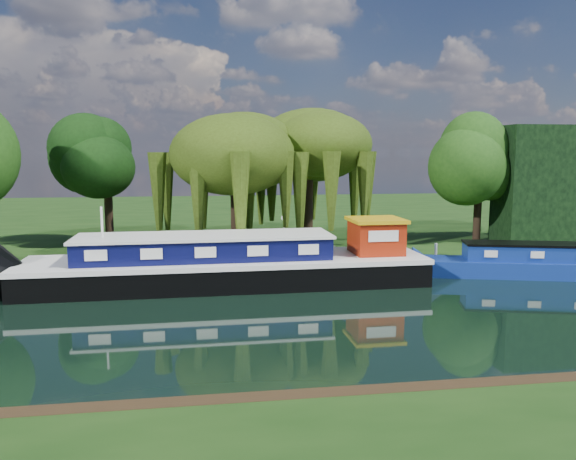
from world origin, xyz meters
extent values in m
plane|color=black|center=(0.00, 0.00, 0.00)|extent=(120.00, 120.00, 0.00)
cube|color=black|center=(0.00, 34.00, 0.23)|extent=(120.00, 52.00, 0.45)
cube|color=black|center=(-3.01, 6.04, 0.50)|extent=(19.95, 4.74, 1.33)
cube|color=silver|center=(-3.01, 6.04, 1.27)|extent=(20.06, 4.83, 0.24)
cube|color=#090C39|center=(-4.12, 6.02, 1.93)|extent=(12.38, 3.38, 1.05)
cube|color=silver|center=(-4.12, 6.02, 2.52)|extent=(12.60, 3.60, 0.13)
cube|color=maroon|center=(4.72, 6.16, 2.23)|extent=(2.47, 2.47, 1.66)
cube|color=#C6990D|center=(4.72, 6.16, 3.15)|extent=(2.75, 2.75, 0.18)
cylinder|color=silver|center=(-8.98, 5.94, 2.73)|extent=(0.11, 0.11, 2.65)
cube|color=navy|center=(14.38, 5.30, 0.37)|extent=(13.50, 5.69, 1.00)
cube|color=navy|center=(14.38, 5.30, 1.29)|extent=(9.48, 4.09, 0.84)
cube|color=black|center=(14.38, 5.30, 1.76)|extent=(9.62, 4.23, 0.11)
cube|color=silver|center=(10.77, 5.40, 1.33)|extent=(0.66, 0.23, 0.36)
cube|color=silver|center=(13.03, 4.78, 1.33)|extent=(0.66, 0.23, 0.36)
imported|color=maroon|center=(-12.83, 6.57, 0.00)|extent=(3.47, 2.60, 0.68)
cylinder|color=black|center=(-2.15, 12.91, 2.88)|extent=(0.63, 0.63, 4.86)
ellipsoid|color=#2C3D0D|center=(-2.15, 12.91, 6.39)|extent=(6.78, 6.78, 4.38)
cylinder|color=black|center=(2.62, 14.44, 2.92)|extent=(0.70, 0.70, 4.93)
ellipsoid|color=#2C3D0D|center=(2.62, 14.44, 6.48)|extent=(6.73, 6.73, 4.35)
cylinder|color=black|center=(-10.48, 17.13, 3.48)|extent=(0.51, 0.51, 6.07)
ellipsoid|color=black|center=(-10.48, 17.13, 5.97)|extent=(4.85, 4.85, 4.85)
cylinder|color=black|center=(14.80, 14.91, 3.37)|extent=(0.56, 0.56, 5.84)
ellipsoid|color=#183D0F|center=(14.80, 14.91, 5.76)|extent=(4.67, 4.67, 4.67)
cube|color=black|center=(19.00, 14.00, 4.45)|extent=(6.00, 3.00, 8.00)
cylinder|color=silver|center=(0.50, 10.50, 1.55)|extent=(0.10, 0.10, 2.20)
sphere|color=white|center=(0.50, 10.50, 2.83)|extent=(0.36, 0.36, 0.36)
cylinder|color=silver|center=(-10.00, 8.40, 0.95)|extent=(0.16, 0.16, 1.00)
cylinder|color=silver|center=(-4.00, 8.40, 0.95)|extent=(0.16, 0.16, 1.00)
cylinder|color=silver|center=(3.00, 8.40, 0.95)|extent=(0.16, 0.16, 1.00)
cylinder|color=silver|center=(9.00, 8.40, 0.95)|extent=(0.16, 0.16, 1.00)
camera|label=1|loc=(-4.07, -21.73, 6.60)|focal=35.00mm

